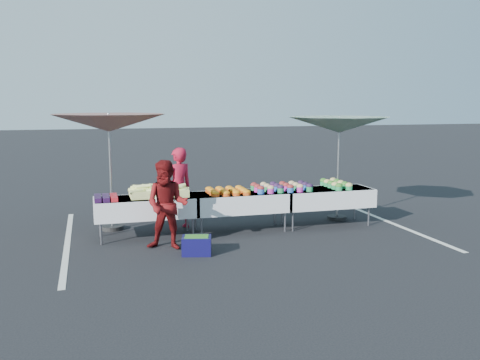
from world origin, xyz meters
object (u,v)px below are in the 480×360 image
object	(u,v)px
umbrella_left	(109,124)
umbrella_right	(339,126)
table_right	(326,197)
storage_bin	(197,245)
table_center	(240,201)
vendor	(178,188)
table_left	(146,206)
customer	(167,205)

from	to	relation	value
umbrella_left	umbrella_right	size ratio (longest dim) A/B	1.15
table_right	umbrella_right	world-z (taller)	umbrella_right
umbrella_right	storage_bin	size ratio (longest dim) A/B	4.68
table_center	umbrella_left	world-z (taller)	umbrella_left
storage_bin	vendor	bearing A→B (deg)	103.42
vendor	storage_bin	size ratio (longest dim) A/B	2.97
vendor	umbrella_left	world-z (taller)	umbrella_left
table_left	customer	xyz separation A→B (m)	(0.27, -0.88, 0.18)
table_left	vendor	distance (m)	0.92
customer	umbrella_left	distance (m)	2.29
table_right	vendor	world-z (taller)	vendor
table_center	umbrella_right	size ratio (longest dim) A/B	0.73
table_center	storage_bin	xyz separation A→B (m)	(-1.13, -1.34, -0.42)
umbrella_left	table_center	bearing A→B (deg)	-18.60
table_left	umbrella_left	xyz separation A→B (m)	(-0.58, 0.80, 1.49)
table_right	storage_bin	size ratio (longest dim) A/B	3.43
customer	storage_bin	world-z (taller)	customer
table_center	storage_bin	bearing A→B (deg)	-129.96
table_right	umbrella_right	distance (m)	1.54
vendor	umbrella_left	size ratio (longest dim) A/B	0.55
table_right	storage_bin	xyz separation A→B (m)	(-2.93, -1.34, -0.42)
customer	storage_bin	distance (m)	0.86
table_left	umbrella_left	bearing A→B (deg)	125.82
storage_bin	table_right	bearing A→B (deg)	38.85
customer	umbrella_left	world-z (taller)	umbrella_left
table_center	umbrella_right	world-z (taller)	umbrella_right
table_right	vendor	bearing A→B (deg)	169.27
table_right	vendor	size ratio (longest dim) A/B	1.16
table_center	umbrella_left	xyz separation A→B (m)	(-2.38, 0.80, 1.49)
table_left	umbrella_right	distance (m)	4.32
storage_bin	umbrella_left	bearing A→B (deg)	134.43
table_right	storage_bin	bearing A→B (deg)	-155.32
umbrella_right	customer	bearing A→B (deg)	-161.35
table_right	umbrella_left	xyz separation A→B (m)	(-4.18, 0.80, 1.49)
table_right	storage_bin	world-z (taller)	table_right
table_center	table_right	xyz separation A→B (m)	(1.80, 0.00, 0.00)
table_center	customer	xyz separation A→B (m)	(-1.53, -0.88, 0.18)
table_left	storage_bin	size ratio (longest dim) A/B	3.43
customer	umbrella_right	xyz separation A→B (m)	(3.79, 1.28, 1.23)
table_left	table_right	distance (m)	3.60
table_left	umbrella_left	size ratio (longest dim) A/B	0.64
table_left	storage_bin	xyz separation A→B (m)	(0.67, -1.34, -0.42)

